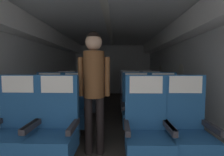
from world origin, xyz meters
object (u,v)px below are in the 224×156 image
Objects in this scene: seat_a_right_window at (147,132)px; seat_b_right_aisle at (164,110)px; seat_c_left_window at (66,99)px; seat_d_right_window at (129,93)px; seat_b_right_window at (136,110)px; seat_b_left_window at (48,109)px; seat_a_left_aisle at (55,131)px; seat_d_left_window at (76,92)px; seat_d_right_aisle at (145,93)px; seat_a_left_window at (15,130)px; seat_c_right_window at (131,99)px; flight_attendant at (94,79)px; seat_d_left_aisle at (92,92)px; seat_a_right_aisle at (187,132)px; seat_b_left_aisle at (75,110)px; seat_c_left_aisle at (86,99)px; seat_c_right_aisle at (152,99)px.

seat_a_right_window and seat_b_right_aisle have the same top height.
seat_d_right_window is (1.51, 0.91, 0.00)m from seat_c_left_window.
seat_b_right_window and seat_c_left_window have the same top height.
seat_b_left_window is 0.92m from seat_c_left_window.
seat_a_left_aisle is 1.00× the size of seat_a_right_window.
seat_d_left_window is 1.00× the size of seat_d_right_aisle.
seat_a_left_window and seat_a_left_aisle have the same top height.
seat_b_right_window is at bearing -89.59° from seat_c_right_window.
seat_d_right_aisle is at bearing -115.08° from flight_attendant.
seat_d_left_aisle is (0.49, 1.83, 0.00)m from seat_b_left_window.
seat_a_right_aisle is 1.00× the size of seat_d_left_aisle.
seat_d_right_aisle is (1.52, 1.87, 0.00)m from seat_b_left_aisle.
seat_c_left_aisle and seat_c_right_window have the same top height.
seat_b_right_window is 1.90m from seat_d_right_aisle.
seat_c_right_aisle is 0.46m from seat_c_right_window.
seat_a_right_window is 0.66× the size of flight_attendant.
seat_b_left_window is at bearing -179.74° from seat_b_right_window.
seat_c_right_window is 1.00× the size of seat_d_left_window.
seat_a_left_window is 1.00× the size of seat_b_left_window.
seat_a_left_aisle is 2.76m from seat_d_left_aisle.
seat_d_left_aisle is at bearing 80.04° from seat_a_left_window.
seat_c_right_aisle is 0.93m from seat_d_right_aisle.
seat_d_right_aisle is (0.02, 0.93, 0.00)m from seat_c_right_aisle.
seat_b_left_aisle is at bearing -63.78° from seat_c_left_window.
seat_a_right_window is 1.91m from seat_c_right_aisle.
flight_attendant is at bearing -139.12° from seat_b_right_window.
seat_d_right_aisle is (1.51, 2.78, 0.00)m from seat_a_left_aisle.
seat_b_right_aisle is at bearing -31.04° from seat_c_left_aisle.
seat_a_left_window is 2.79m from seat_d_left_aisle.
seat_a_left_window and seat_a_right_window have the same top height.
seat_c_right_window and seat_d_right_window have the same top height.
seat_a_left_aisle is 3.17m from seat_d_right_aisle.
seat_d_right_window is (1.03, 0.93, 0.00)m from seat_c_left_aisle.
seat_b_right_aisle is (1.51, 0.02, 0.00)m from seat_b_left_aisle.
seat_a_left_aisle and seat_b_left_window have the same top height.
seat_b_left_aisle is 2.13m from seat_d_right_window.
seat_b_left_window and seat_b_right_window have the same top height.
seat_b_right_window is 1.02m from seat_c_right_aisle.
seat_a_left_aisle is 1.00× the size of seat_b_left_window.
seat_b_right_window and seat_d_left_window have the same top height.
flight_attendant is (-0.64, -0.56, 0.56)m from seat_b_right_window.
seat_d_right_aisle is (0.48, 0.93, 0.00)m from seat_c_right_window.
seat_c_right_window is (1.03, 1.85, 0.00)m from seat_a_left_aisle.
seat_a_left_window and seat_d_left_window have the same top height.
seat_a_right_window is at bearing -90.02° from seat_b_right_window.
seat_b_right_aisle is at bearing -24.94° from seat_c_left_window.
seat_b_left_aisle and seat_d_left_window have the same top height.
seat_a_left_aisle and seat_a_right_aisle have the same top height.
seat_a_left_aisle and seat_d_left_aisle have the same top height.
seat_d_right_window is (-0.46, 1.83, 0.00)m from seat_b_right_aisle.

